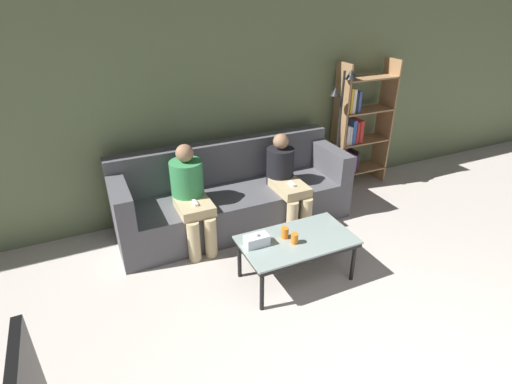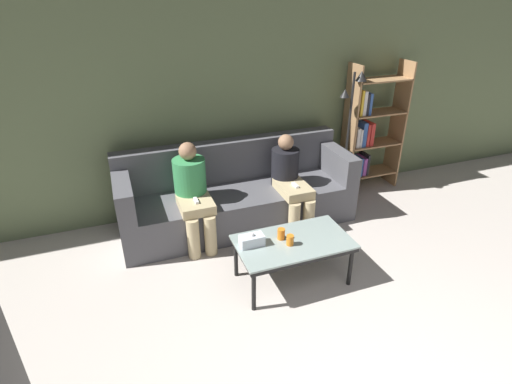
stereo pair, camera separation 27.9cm
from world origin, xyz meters
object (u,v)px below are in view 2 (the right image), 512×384
(cup_near_right, at_px, (290,240))
(seated_person_mid_left, at_px, (290,179))
(couch, at_px, (237,196))
(coffee_table, at_px, (293,245))
(bookshelf, at_px, (367,133))
(seated_person_left_end, at_px, (193,191))
(cup_near_left, at_px, (281,234))
(tissue_box, at_px, (252,240))
(standing_lamp, at_px, (350,124))

(cup_near_right, bearing_deg, seated_person_mid_left, 65.62)
(couch, height_order, coffee_table, couch)
(bookshelf, bearing_deg, seated_person_left_end, -168.91)
(coffee_table, distance_m, cup_near_left, 0.15)
(tissue_box, distance_m, standing_lamp, 2.26)
(cup_near_right, bearing_deg, coffee_table, 38.75)
(coffee_table, height_order, seated_person_mid_left, seated_person_mid_left)
(couch, distance_m, tissue_box, 1.19)
(couch, relative_size, standing_lamp, 1.63)
(tissue_box, xyz_separation_m, seated_person_mid_left, (0.79, 0.91, 0.07))
(couch, relative_size, cup_near_right, 26.88)
(cup_near_left, bearing_deg, couch, 92.85)
(coffee_table, bearing_deg, cup_near_right, -141.25)
(bookshelf, bearing_deg, standing_lamp, -159.56)
(tissue_box, relative_size, standing_lamp, 0.13)
(cup_near_right, xyz_separation_m, standing_lamp, (1.45, 1.41, 0.51))
(standing_lamp, height_order, seated_person_mid_left, standing_lamp)
(coffee_table, height_order, seated_person_left_end, seated_person_left_end)
(cup_near_left, bearing_deg, tissue_box, -179.92)
(cup_near_left, xyz_separation_m, seated_person_mid_left, (0.50, 0.91, 0.07))
(coffee_table, distance_m, cup_near_right, 0.12)
(bookshelf, xyz_separation_m, seated_person_mid_left, (-1.37, -0.52, -0.23))
(cup_near_left, xyz_separation_m, standing_lamp, (1.49, 1.29, 0.51))
(couch, bearing_deg, coffee_table, -82.97)
(cup_near_left, distance_m, seated_person_left_end, 1.13)
(couch, distance_m, cup_near_left, 1.17)
(coffee_table, bearing_deg, bookshelf, 40.25)
(cup_near_right, bearing_deg, cup_near_left, 107.42)
(tissue_box, bearing_deg, cup_near_right, -19.68)
(tissue_box, relative_size, seated_person_left_end, 0.20)
(coffee_table, bearing_deg, cup_near_left, 142.90)
(bookshelf, bearing_deg, tissue_box, -146.44)
(seated_person_left_end, bearing_deg, cup_near_left, -56.81)
(cup_near_left, height_order, seated_person_left_end, seated_person_left_end)
(cup_near_right, xyz_separation_m, seated_person_left_end, (-0.65, 1.06, 0.11))
(standing_lamp, bearing_deg, tissue_box, -144.04)
(cup_near_left, relative_size, bookshelf, 0.06)
(cup_near_right, distance_m, bookshelf, 2.42)
(cup_near_left, xyz_separation_m, bookshelf, (1.87, 1.43, 0.30))
(coffee_table, xyz_separation_m, standing_lamp, (1.40, 1.36, 0.61))
(couch, bearing_deg, bookshelf, 8.04)
(couch, bearing_deg, standing_lamp, 4.82)
(seated_person_mid_left, bearing_deg, couch, 155.98)
(cup_near_left, distance_m, seated_person_mid_left, 1.04)
(tissue_box, distance_m, seated_person_mid_left, 1.21)
(couch, height_order, standing_lamp, standing_lamp)
(couch, height_order, seated_person_mid_left, seated_person_mid_left)
(couch, relative_size, tissue_box, 12.28)
(coffee_table, distance_m, tissue_box, 0.40)
(tissue_box, height_order, standing_lamp, standing_lamp)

